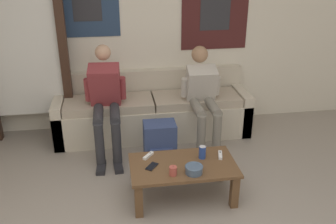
{
  "coord_description": "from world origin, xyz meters",
  "views": [
    {
      "loc": [
        -0.32,
        -1.88,
        2.2
      ],
      "look_at": [
        0.21,
        1.52,
        0.66
      ],
      "focal_mm": 40.0,
      "sensor_mm": 36.0,
      "label": 1
    }
  ],
  "objects": [
    {
      "name": "game_controller_near_right",
      "position": [
        -0.03,
        1.19,
        0.37
      ],
      "size": [
        0.12,
        0.13,
        0.03
      ],
      "color": "white",
      "rests_on": "coffee_table"
    },
    {
      "name": "game_controller_near_left",
      "position": [
        0.65,
        1.1,
        0.37
      ],
      "size": [
        0.07,
        0.15,
        0.03
      ],
      "color": "white",
      "rests_on": "coffee_table"
    },
    {
      "name": "cell_phone",
      "position": [
        -0.02,
        1.01,
        0.36
      ],
      "size": [
        0.13,
        0.15,
        0.01
      ],
      "color": "black",
      "rests_on": "coffee_table"
    },
    {
      "name": "drink_can_blue",
      "position": [
        0.47,
        1.09,
        0.42
      ],
      "size": [
        0.07,
        0.07,
        0.12
      ],
      "color": "#28479E",
      "rests_on": "coffee_table"
    },
    {
      "name": "person_seated_teen",
      "position": [
        0.7,
        2.05,
        0.63
      ],
      "size": [
        0.47,
        0.86,
        1.14
      ],
      "color": "gray",
      "rests_on": "ground_plane"
    },
    {
      "name": "couch",
      "position": [
        0.15,
        2.39,
        0.28
      ],
      "size": [
        2.38,
        0.67,
        0.76
      ],
      "color": "beige",
      "rests_on": "ground_plane"
    },
    {
      "name": "door_frame",
      "position": [
        -1.32,
        2.51,
        1.2
      ],
      "size": [
        1.0,
        0.1,
        2.15
      ],
      "color": "#382319",
      "rests_on": "ground_plane"
    },
    {
      "name": "coffee_table",
      "position": [
        0.27,
        1.01,
        0.29
      ],
      "size": [
        0.98,
        0.55,
        0.36
      ],
      "color": "brown",
      "rests_on": "ground_plane"
    },
    {
      "name": "pillar_candle",
      "position": [
        0.15,
        0.85,
        0.4
      ],
      "size": [
        0.07,
        0.07,
        0.09
      ],
      "color": "#B24C42",
      "rests_on": "coffee_table"
    },
    {
      "name": "ceramic_bowl",
      "position": [
        0.34,
        0.85,
        0.4
      ],
      "size": [
        0.16,
        0.16,
        0.07
      ],
      "color": "#475B75",
      "rests_on": "coffee_table"
    },
    {
      "name": "person_seated_adult",
      "position": [
        -0.41,
        2.05,
        0.65
      ],
      "size": [
        0.47,
        0.89,
        1.19
      ],
      "color": "#2D2D33",
      "rests_on": "ground_plane"
    },
    {
      "name": "backpack",
      "position": [
        0.14,
        1.65,
        0.23
      ],
      "size": [
        0.35,
        0.29,
        0.48
      ],
      "color": "navy",
      "rests_on": "ground_plane"
    },
    {
      "name": "wall_back",
      "position": [
        0.0,
        2.73,
        1.28
      ],
      "size": [
        10.0,
        0.07,
        2.55
      ],
      "color": "silver",
      "rests_on": "ground_plane"
    }
  ]
}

